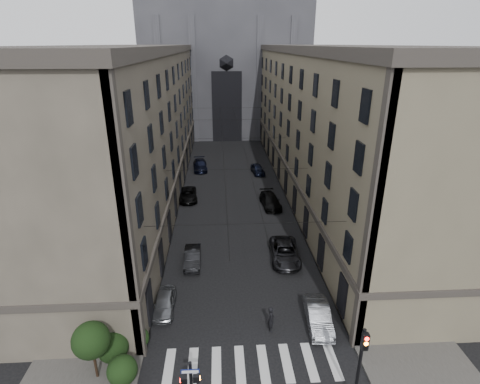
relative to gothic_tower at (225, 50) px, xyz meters
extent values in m
cube|color=#383533|center=(-10.50, -38.96, -17.72)|extent=(7.00, 80.00, 0.15)
cube|color=#383533|center=(10.50, -38.96, -17.72)|extent=(7.00, 80.00, 0.15)
cube|color=beige|center=(0.00, -69.96, -17.79)|extent=(11.00, 3.20, 0.01)
cube|color=#4A4539|center=(-13.50, -38.96, -8.80)|extent=(13.00, 60.00, 18.00)
cube|color=#38332D|center=(-13.50, -38.96, 0.60)|extent=(13.60, 60.60, 0.90)
cube|color=#38332D|center=(-13.50, -38.96, -13.60)|extent=(13.40, 60.30, 0.50)
cube|color=brown|center=(13.50, -38.96, -8.80)|extent=(13.00, 60.00, 18.00)
cube|color=#38332D|center=(13.50, -38.96, 0.60)|extent=(13.60, 60.60, 0.90)
cube|color=#38332D|center=(13.50, -38.96, -13.60)|extent=(13.40, 60.30, 0.50)
cube|color=#2D2D33|center=(0.00, 0.04, -2.80)|extent=(34.00, 22.00, 30.00)
cube|color=black|center=(0.00, -11.01, -10.80)|extent=(6.00, 0.30, 14.00)
cube|color=orange|center=(-3.22, -73.46, -14.90)|extent=(0.34, 0.24, 0.38)
cube|color=#FF0C07|center=(-3.88, -73.36, -15.10)|extent=(0.34, 0.24, 0.38)
cube|color=navy|center=(-3.50, -73.59, -14.25)|extent=(0.95, 0.05, 0.24)
cylinder|color=black|center=(5.60, -72.96, -15.20)|extent=(0.20, 0.20, 5.20)
cube|color=black|center=(5.60, -73.18, -13.20)|extent=(0.34, 0.30, 1.00)
cylinder|color=#FF0C07|center=(5.60, -73.34, -12.88)|extent=(0.22, 0.05, 0.22)
cylinder|color=orange|center=(5.60, -73.34, -13.20)|extent=(0.22, 0.05, 0.22)
cylinder|color=black|center=(5.60, -73.34, -13.52)|extent=(0.22, 0.05, 0.22)
sphere|color=black|center=(-7.80, -70.96, -16.75)|extent=(1.80, 1.80, 1.80)
sphere|color=black|center=(-8.80, -69.16, -16.65)|extent=(2.00, 2.00, 2.00)
sphere|color=black|center=(-7.40, -68.16, -16.95)|extent=(1.40, 1.40, 1.40)
cylinder|color=black|center=(-9.50, -70.46, -16.45)|extent=(0.16, 0.16, 2.40)
sphere|color=black|center=(-9.50, -70.46, -14.85)|extent=(2.20, 2.20, 2.20)
cylinder|color=black|center=(0.00, -64.96, -10.30)|extent=(14.00, 0.03, 0.03)
cylinder|color=black|center=(0.00, -52.96, -10.30)|extent=(14.00, 0.03, 0.03)
cylinder|color=black|center=(0.00, -39.96, -10.30)|extent=(14.00, 0.03, 0.03)
cylinder|color=black|center=(0.00, -26.96, -10.30)|extent=(14.00, 0.03, 0.03)
cylinder|color=black|center=(0.00, -14.96, -10.30)|extent=(14.00, 0.03, 0.03)
cylinder|color=black|center=(-1.30, -38.96, -10.70)|extent=(0.03, 60.00, 0.03)
cylinder|color=black|center=(1.30, -38.96, -10.70)|extent=(0.03, 60.00, 0.03)
imported|color=slate|center=(-6.20, -64.32, -17.14)|extent=(1.57, 3.88, 1.32)
imported|color=black|center=(-4.45, -57.98, -17.11)|extent=(1.54, 4.21, 1.38)
imported|color=black|center=(-5.98, -42.47, -17.10)|extent=(2.78, 5.21, 1.39)
imported|color=black|center=(-4.91, -30.00, -17.02)|extent=(2.61, 5.49, 1.55)
imported|color=gray|center=(5.11, -66.59, -17.05)|extent=(1.87, 4.64, 1.50)
imported|color=black|center=(4.20, -57.70, -17.01)|extent=(2.90, 5.78, 1.57)
imported|color=black|center=(4.49, -45.23, -17.04)|extent=(2.56, 5.37, 1.51)
imported|color=black|center=(4.20, -32.48, -17.08)|extent=(2.23, 4.40, 1.44)
imported|color=black|center=(1.63, -66.96, -16.82)|extent=(0.49, 0.72, 1.95)
camera|label=1|loc=(-1.79, -87.99, 1.25)|focal=28.00mm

